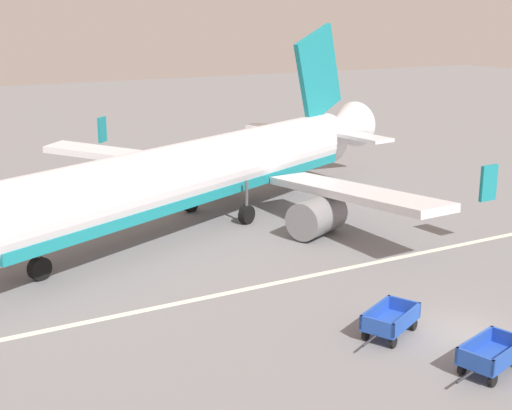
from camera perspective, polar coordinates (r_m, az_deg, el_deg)
name	(u,v)px	position (r m, az deg, el deg)	size (l,w,h in m)	color
ground_plane	(463,334)	(29.06, 16.26, -9.87)	(220.00, 220.00, 0.00)	slate
apron_stripe	(340,270)	(34.71, 6.78, -5.18)	(120.00, 0.36, 0.01)	silver
airplane	(201,173)	(41.39, -4.43, 2.62)	(35.61, 29.22, 11.34)	silver
baggage_cart_nearest	(491,355)	(26.29, 18.36, -11.35)	(3.62, 2.03, 1.07)	#234CB2
baggage_cart_second_in_row	(390,320)	(28.06, 10.72, -9.08)	(3.52, 2.34, 1.07)	#234CB2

